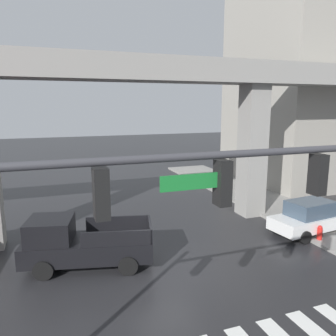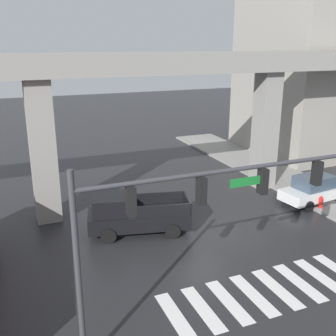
{
  "view_description": "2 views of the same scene",
  "coord_description": "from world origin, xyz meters",
  "px_view_note": "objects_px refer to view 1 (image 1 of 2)",
  "views": [
    {
      "loc": [
        -4.23,
        -11.76,
        6.48
      ],
      "look_at": [
        1.27,
        3.34,
        3.44
      ],
      "focal_mm": 35.75,
      "sensor_mm": 36.0,
      "label": 1
    },
    {
      "loc": [
        -8.67,
        -16.46,
        9.29
      ],
      "look_at": [
        -1.17,
        1.61,
        3.15
      ],
      "focal_mm": 42.6,
      "sensor_mm": 36.0,
      "label": 2
    }
  ],
  "objects_px": {
    "traffic_signal_mast": "(93,219)",
    "pickup_truck": "(81,243)",
    "sedan_white": "(310,217)",
    "fire_hydrant": "(320,234)"
  },
  "relations": [
    {
      "from": "fire_hydrant",
      "to": "traffic_signal_mast",
      "type": "bearing_deg",
      "value": -150.33
    },
    {
      "from": "sedan_white",
      "to": "traffic_signal_mast",
      "type": "xyz_separation_m",
      "value": [
        -11.77,
        -7.56,
        3.83
      ]
    },
    {
      "from": "fire_hydrant",
      "to": "sedan_white",
      "type": "bearing_deg",
      "value": 68.9
    },
    {
      "from": "sedan_white",
      "to": "traffic_signal_mast",
      "type": "relative_size",
      "value": 0.41
    },
    {
      "from": "traffic_signal_mast",
      "to": "fire_hydrant",
      "type": "bearing_deg",
      "value": 29.67
    },
    {
      "from": "traffic_signal_mast",
      "to": "pickup_truck",
      "type": "bearing_deg",
      "value": 87.06
    },
    {
      "from": "pickup_truck",
      "to": "fire_hydrant",
      "type": "relative_size",
      "value": 6.35
    },
    {
      "from": "sedan_white",
      "to": "fire_hydrant",
      "type": "bearing_deg",
      "value": -111.1
    },
    {
      "from": "pickup_truck",
      "to": "sedan_white",
      "type": "height_order",
      "value": "pickup_truck"
    },
    {
      "from": "sedan_white",
      "to": "traffic_signal_mast",
      "type": "height_order",
      "value": "traffic_signal_mast"
    }
  ]
}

